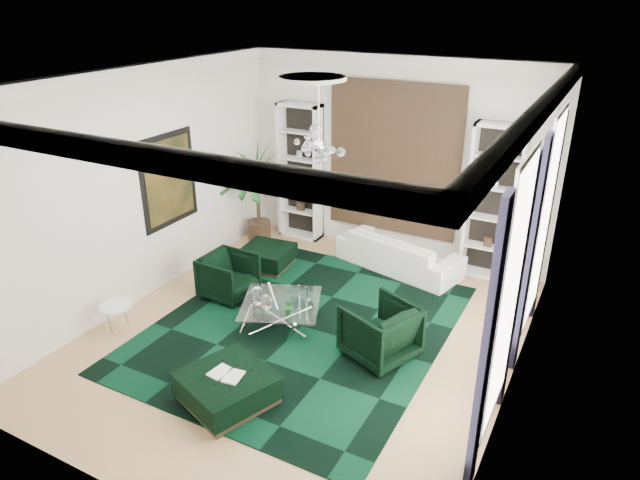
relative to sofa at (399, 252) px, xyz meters
The scene contains 30 objects.
floor 2.85m from the sofa, 99.44° to the right, with size 6.00×7.00×0.02m, color tan.
ceiling 4.47m from the sofa, 99.44° to the right, with size 6.00×7.00×0.02m, color white.
wall_back 1.78m from the sofa, 122.59° to the left, with size 6.00×0.02×3.80m, color white.
wall_front 6.50m from the sofa, 94.21° to the right, with size 6.00×0.02×3.80m, color white.
wall_left 4.72m from the sofa, 141.27° to the right, with size 0.02×7.00×3.80m, color white.
wall_right 4.08m from the sofa, 47.56° to the right, with size 0.02×7.00×3.80m, color white.
crown_molding 4.39m from the sofa, 99.44° to the right, with size 6.00×7.00×0.18m, color white, non-canonical shape.
ceiling_medallion 4.26m from the sofa, 100.55° to the right, with size 0.90×0.90×0.05m, color white.
tapestry 1.76m from the sofa, 124.48° to the left, with size 2.50×0.06×2.80m, color black.
shelving_left 2.69m from the sofa, 167.74° to the left, with size 0.90×0.38×2.80m, color white, non-canonical shape.
shelving_right 1.90m from the sofa, 19.42° to the left, with size 0.90×0.38×2.80m, color white, non-canonical shape.
painting 4.34m from the sofa, 147.52° to the right, with size 0.04×1.30×1.60m, color black.
window_near 4.73m from the sofa, 55.56° to the right, with size 0.03×1.10×2.90m, color white.
curtain_near_a 5.28m from the sofa, 60.84° to the right, with size 0.07×0.30×3.25m, color black.
curtain_near_b 4.05m from the sofa, 49.38° to the right, with size 0.07×0.30×3.25m, color black.
window_far 3.24m from the sofa, 26.97° to the right, with size 0.03×1.10×2.90m, color white.
curtain_far_a 3.49m from the sofa, 39.66° to the right, with size 0.07×0.30×3.25m, color black.
curtain_far_b 2.86m from the sofa, 11.47° to the right, with size 0.07×0.30×3.25m, color black.
rug 2.71m from the sofa, 102.74° to the right, with size 4.20×5.00×0.02m, color black.
sofa is the anchor object (origin of this frame).
armchair_left 3.20m from the sofa, 133.01° to the right, with size 0.80×0.83×0.75m, color black.
armchair_right 2.88m from the sofa, 74.62° to the right, with size 0.89×0.91×0.83m, color black.
coffee_table 2.88m from the sofa, 108.43° to the right, with size 1.17×1.17×0.40m, color white, non-canonical shape.
ottoman_side 2.49m from the sofa, 154.14° to the right, with size 0.88×0.88×0.39m, color black.
ottoman_front 4.63m from the sofa, 96.88° to the right, with size 1.03×1.03×0.41m, color black.
book 4.63m from the sofa, 96.88° to the right, with size 0.43×0.29×0.03m, color white.
side_table 5.05m from the sofa, 126.34° to the right, with size 0.48×0.48×0.46m, color white.
palm 3.20m from the sofa, behind, with size 1.60×1.60×2.56m, color #1D6022, non-canonical shape.
chandelier 3.49m from the sofa, 100.12° to the right, with size 0.71×0.71×0.64m, color white, non-canonical shape.
table_plant 3.04m from the sofa, 101.70° to the right, with size 0.14×0.11×0.26m, color #1D6022.
Camera 1 is at (3.69, -6.41, 4.83)m, focal length 32.00 mm.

